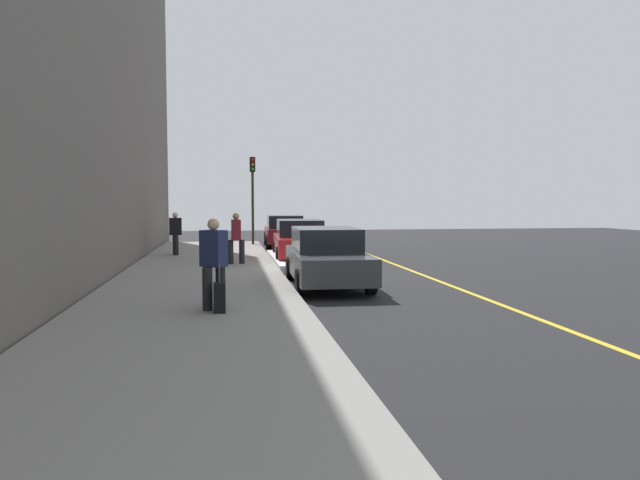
# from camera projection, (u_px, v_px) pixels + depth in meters

# --- Properties ---
(ground_plane) EXTENTS (56.00, 56.00, 0.00)m
(ground_plane) POSITION_uv_depth(u_px,v_px,m) (319.00, 279.00, 17.01)
(ground_plane) COLOR black
(sidewalk) EXTENTS (28.00, 4.60, 0.15)m
(sidewalk) POSITION_uv_depth(u_px,v_px,m) (201.00, 278.00, 16.50)
(sidewalk) COLOR gray
(sidewalk) RESTS_ON ground
(lane_stripe_centre) EXTENTS (28.00, 0.14, 0.01)m
(lane_stripe_centre) POSITION_uv_depth(u_px,v_px,m) (426.00, 276.00, 17.50)
(lane_stripe_centre) COLOR gold
(lane_stripe_centre) RESTS_ON ground
(snow_bank_curb) EXTENTS (6.03, 0.56, 0.22)m
(snow_bank_curb) POSITION_uv_depth(u_px,v_px,m) (280.00, 260.00, 21.27)
(snow_bank_curb) COLOR white
(snow_bank_curb) RESTS_ON ground
(parked_car_maroon) EXTENTS (4.53, 2.00, 1.51)m
(parked_car_maroon) POSITION_uv_depth(u_px,v_px,m) (285.00, 231.00, 28.68)
(parked_car_maroon) COLOR black
(parked_car_maroon) RESTS_ON ground
(parked_car_red) EXTENTS (4.70, 2.04, 1.51)m
(parked_car_red) POSITION_uv_depth(u_px,v_px,m) (300.00, 240.00, 22.16)
(parked_car_red) COLOR black
(parked_car_red) RESTS_ON ground
(parked_car_charcoal) EXTENTS (4.75, 1.99, 1.51)m
(parked_car_charcoal) POSITION_uv_depth(u_px,v_px,m) (327.00, 257.00, 15.53)
(parked_car_charcoal) COLOR black
(parked_car_charcoal) RESTS_ON ground
(pedestrian_black_coat) EXTENTS (0.53, 0.49, 1.63)m
(pedestrian_black_coat) POSITION_uv_depth(u_px,v_px,m) (175.00, 232.00, 22.80)
(pedestrian_black_coat) COLOR black
(pedestrian_black_coat) RESTS_ON sidewalk
(pedestrian_navy_coat) EXTENTS (0.52, 0.55, 1.73)m
(pedestrian_navy_coat) POSITION_uv_depth(u_px,v_px,m) (214.00, 261.00, 11.39)
(pedestrian_navy_coat) COLOR black
(pedestrian_navy_coat) RESTS_ON sidewalk
(pedestrian_burgundy_coat) EXTENTS (0.47, 0.55, 1.67)m
(pedestrian_burgundy_coat) POSITION_uv_depth(u_px,v_px,m) (236.00, 237.00, 19.57)
(pedestrian_burgundy_coat) COLOR black
(pedestrian_burgundy_coat) RESTS_ON sidewalk
(traffic_light_pole) EXTENTS (0.35, 0.26, 4.13)m
(traffic_light_pole) POSITION_uv_depth(u_px,v_px,m) (253.00, 185.00, 28.30)
(traffic_light_pole) COLOR #2D2D19
(traffic_light_pole) RESTS_ON sidewalk
(rolling_suitcase) EXTENTS (0.34, 0.22, 0.91)m
(rolling_suitcase) POSITION_uv_depth(u_px,v_px,m) (220.00, 297.00, 11.09)
(rolling_suitcase) COLOR black
(rolling_suitcase) RESTS_ON sidewalk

